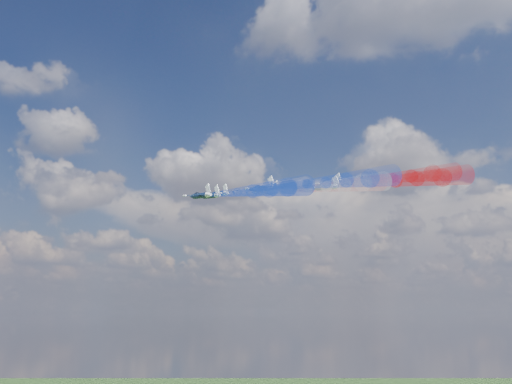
% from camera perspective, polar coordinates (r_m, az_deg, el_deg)
% --- Properties ---
extents(jet_lead, '(15.69, 15.34, 6.18)m').
position_cam_1_polar(jet_lead, '(181.73, -3.39, -0.15)').
color(jet_lead, black).
extents(trail_lead, '(34.22, 25.17, 9.14)m').
position_cam_1_polar(trail_lead, '(160.22, 0.63, 0.26)').
color(trail_lead, white).
extents(jet_inner_left, '(15.69, 15.34, 6.18)m').
position_cam_1_polar(jet_inner_left, '(163.80, -4.21, -0.35)').
color(jet_inner_left, black).
extents(trail_inner_left, '(34.22, 25.17, 9.14)m').
position_cam_1_polar(trail_inner_left, '(142.15, 0.19, 0.07)').
color(trail_inner_left, blue).
extents(jet_inner_right, '(15.69, 15.34, 6.18)m').
position_cam_1_polar(jet_inner_right, '(176.99, 1.88, 0.02)').
color(jet_inner_right, black).
extents(trail_inner_right, '(34.22, 25.17, 9.14)m').
position_cam_1_polar(trail_inner_right, '(156.76, 6.71, 0.46)').
color(trail_inner_right, red).
extents(jet_outer_left, '(15.69, 15.34, 6.18)m').
position_cam_1_polar(jet_outer_left, '(149.34, -5.08, -0.33)').
color(jet_outer_left, black).
extents(trail_outer_left, '(34.22, 25.17, 9.14)m').
position_cam_1_polar(trail_outer_left, '(127.54, -0.32, 0.14)').
color(trail_outer_left, blue).
extents(jet_center_third, '(15.69, 15.34, 6.18)m').
position_cam_1_polar(jet_center_third, '(160.44, 1.13, 0.02)').
color(jet_center_third, black).
extents(trail_center_third, '(34.22, 25.17, 9.14)m').
position_cam_1_polar(trail_center_third, '(140.09, 6.43, 0.51)').
color(trail_center_third, white).
extents(jet_outer_right, '(15.69, 15.34, 6.18)m').
position_cam_1_polar(jet_outer_right, '(170.08, 6.73, 0.75)').
color(jet_outer_right, black).
extents(trail_outer_right, '(34.22, 25.17, 9.14)m').
position_cam_1_polar(trail_outer_right, '(151.25, 12.39, 1.30)').
color(trail_outer_right, red).
extents(jet_rear_left, '(15.69, 15.34, 6.18)m').
position_cam_1_polar(jet_rear_left, '(144.67, 0.56, 0.32)').
color(jet_rear_left, black).
extents(trail_rear_left, '(34.22, 25.17, 9.14)m').
position_cam_1_polar(trail_rear_left, '(124.25, 6.44, 0.92)').
color(trail_rear_left, blue).
extents(jet_rear_right, '(15.69, 15.34, 6.18)m').
position_cam_1_polar(jet_rear_right, '(154.62, 6.41, 0.43)').
color(jet_rear_right, black).
extents(trail_rear_right, '(34.22, 25.17, 9.14)m').
position_cam_1_polar(trail_rear_right, '(135.77, 12.67, 0.99)').
color(trail_rear_right, red).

